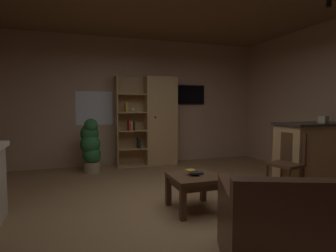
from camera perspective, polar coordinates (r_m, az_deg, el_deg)
The scene contains 15 objects.
floor at distance 3.79m, azimuth 1.99°, elevation -16.63°, with size 6.08×5.93×0.02m, color olive.
wall_back at distance 6.44m, azimuth -7.35°, elevation 4.89°, with size 6.20×0.06×2.83m, color tan.
window_pane_back at distance 6.30m, azimuth -14.80°, elevation 3.54°, with size 0.78×0.01×0.73m, color white.
bookshelf_cabinet at distance 6.30m, azimuth -2.38°, elevation 0.94°, with size 1.35×0.41×1.97m.
kitchen_bar_counter at distance 5.28m, azimuth 28.54°, elevation -5.08°, with size 1.47×0.65×1.06m.
tissue_box at distance 5.16m, azimuth 29.12°, elevation 1.18°, with size 0.12×0.12×0.11m, color #BFB299.
leather_couch at distance 2.71m, azimuth 29.42°, elevation -18.73°, with size 1.77×1.40×0.84m.
coffee_table at distance 3.66m, azimuth 5.35°, elevation -11.37°, with size 0.60×0.62×0.45m.
table_book_0 at distance 3.70m, azimuth 6.11°, elevation -9.54°, with size 0.14×0.08×0.02m, color black.
table_book_1 at distance 3.61m, azimuth 5.48°, elevation -9.51°, with size 0.12×0.11×0.02m, color black.
table_book_2 at distance 3.64m, azimuth 4.65°, elevation -9.05°, with size 0.11×0.11×0.02m, color gold.
dining_chair at distance 4.61m, azimuth 23.39°, elevation -6.25°, with size 0.52×0.52×0.92m.
potted_floor_plant at distance 5.77m, azimuth -15.49°, elevation -3.75°, with size 0.41×0.44×1.08m.
wall_mounted_tv at distance 6.78m, azimuth 4.18°, elevation 6.38°, with size 0.81×0.06×0.46m.
track_light_spot_3 at distance 4.84m, azimuth 29.97°, elevation 20.76°, with size 0.07×0.07×0.09m, color black.
Camera 1 is at (-1.24, -3.32, 1.34)m, focal length 29.87 mm.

